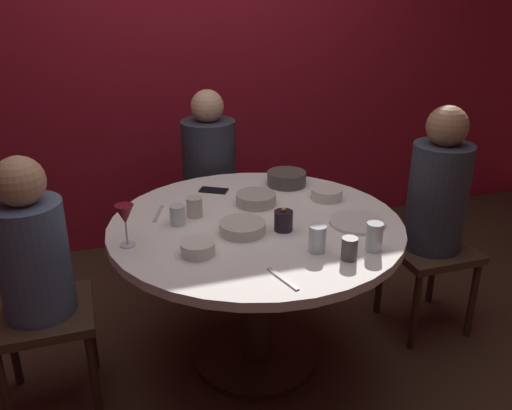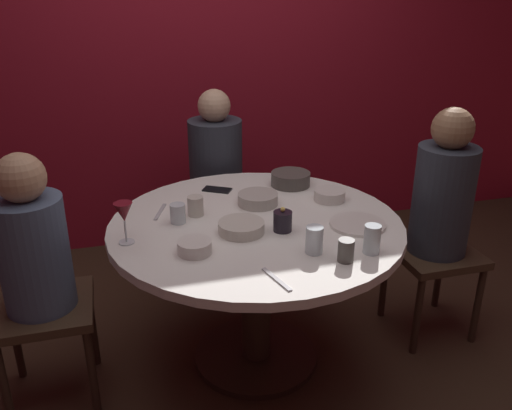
# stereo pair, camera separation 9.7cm
# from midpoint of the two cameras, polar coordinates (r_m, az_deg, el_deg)

# --- Properties ---
(ground_plane) EXTENTS (8.00, 8.00, 0.00)m
(ground_plane) POSITION_cam_midpoint_polar(r_m,az_deg,el_deg) (2.79, -1.04, -15.75)
(ground_plane) COLOR #382619
(back_wall) EXTENTS (6.00, 0.10, 2.60)m
(back_wall) POSITION_cam_midpoint_polar(r_m,az_deg,el_deg) (3.67, -8.39, 15.78)
(back_wall) COLOR maroon
(back_wall) RESTS_ON ground
(dining_table) EXTENTS (1.30, 1.30, 0.74)m
(dining_table) POSITION_cam_midpoint_polar(r_m,az_deg,el_deg) (2.47, -1.13, -5.11)
(dining_table) COLOR white
(dining_table) RESTS_ON ground
(seated_diner_left) EXTENTS (0.40, 0.40, 1.14)m
(seated_diner_left) POSITION_cam_midpoint_polar(r_m,az_deg,el_deg) (2.35, -23.49, -5.39)
(seated_diner_left) COLOR #3F2D1E
(seated_diner_left) RESTS_ON ground
(seated_diner_back) EXTENTS (0.40, 0.40, 1.16)m
(seated_diner_back) POSITION_cam_midpoint_polar(r_m,az_deg,el_deg) (3.20, -5.81, 4.15)
(seated_diner_back) COLOR #3F2D1E
(seated_diner_back) RESTS_ON ground
(seated_diner_right) EXTENTS (0.40, 0.40, 1.19)m
(seated_diner_right) POSITION_cam_midpoint_polar(r_m,az_deg,el_deg) (2.80, 17.60, 0.68)
(seated_diner_right) COLOR #3F2D1E
(seated_diner_right) RESTS_ON ground
(candle_holder) EXTENTS (0.08, 0.08, 0.11)m
(candle_holder) POSITION_cam_midpoint_polar(r_m,az_deg,el_deg) (2.30, 1.70, -1.66)
(candle_holder) COLOR black
(candle_holder) RESTS_ON dining_table
(wine_glass) EXTENTS (0.08, 0.08, 0.18)m
(wine_glass) POSITION_cam_midpoint_polar(r_m,az_deg,el_deg) (2.21, -14.87, -1.18)
(wine_glass) COLOR silver
(wine_glass) RESTS_ON dining_table
(dinner_plate) EXTENTS (0.24, 0.24, 0.01)m
(dinner_plate) POSITION_cam_midpoint_polar(r_m,az_deg,el_deg) (2.40, 9.46, -1.82)
(dinner_plate) COLOR silver
(dinner_plate) RESTS_ON dining_table
(cell_phone) EXTENTS (0.16, 0.13, 0.01)m
(cell_phone) POSITION_cam_midpoint_polar(r_m,az_deg,el_deg) (2.75, -5.49, 1.54)
(cell_phone) COLOR black
(cell_phone) RESTS_ON dining_table
(bowl_serving_large) EXTENTS (0.20, 0.20, 0.07)m
(bowl_serving_large) POSITION_cam_midpoint_polar(r_m,az_deg,el_deg) (2.81, 2.24, 2.80)
(bowl_serving_large) COLOR #4C4742
(bowl_serving_large) RESTS_ON dining_table
(bowl_salad_center) EXTENTS (0.14, 0.14, 0.05)m
(bowl_salad_center) POSITION_cam_midpoint_polar(r_m,az_deg,el_deg) (2.13, -7.45, -4.53)
(bowl_salad_center) COLOR silver
(bowl_salad_center) RESTS_ON dining_table
(bowl_small_white) EXTENTS (0.15, 0.15, 0.05)m
(bowl_small_white) POSITION_cam_midpoint_polar(r_m,az_deg,el_deg) (2.65, 6.41, 1.16)
(bowl_small_white) COLOR silver
(bowl_small_white) RESTS_ON dining_table
(bowl_sauce_side) EXTENTS (0.19, 0.19, 0.05)m
(bowl_sauce_side) POSITION_cam_midpoint_polar(r_m,az_deg,el_deg) (2.57, -1.08, 0.63)
(bowl_sauce_side) COLOR #B2ADA3
(bowl_sauce_side) RESTS_ON dining_table
(bowl_rice_portion) EXTENTS (0.20, 0.20, 0.05)m
(bowl_rice_portion) POSITION_cam_midpoint_polar(r_m,az_deg,el_deg) (2.29, -2.65, -2.38)
(bowl_rice_portion) COLOR beige
(bowl_rice_portion) RESTS_ON dining_table
(cup_near_candle) EXTENTS (0.06, 0.06, 0.09)m
(cup_near_candle) POSITION_cam_midpoint_polar(r_m,az_deg,el_deg) (2.09, 8.50, -4.57)
(cup_near_candle) COLOR #4C4742
(cup_near_candle) RESTS_ON dining_table
(cup_by_left_diner) EXTENTS (0.07, 0.07, 0.12)m
(cup_by_left_diner) POSITION_cam_midpoint_polar(r_m,az_deg,el_deg) (2.17, 11.09, -3.33)
(cup_by_left_diner) COLOR silver
(cup_by_left_diner) RESTS_ON dining_table
(cup_by_right_diner) EXTENTS (0.07, 0.07, 0.09)m
(cup_by_right_diner) POSITION_cam_midpoint_polar(r_m,az_deg,el_deg) (2.45, -7.62, -0.21)
(cup_by_right_diner) COLOR beige
(cup_by_right_diner) RESTS_ON dining_table
(cup_center_front) EXTENTS (0.07, 0.07, 0.09)m
(cup_center_front) POSITION_cam_midpoint_polar(r_m,az_deg,el_deg) (2.39, -9.42, -1.04)
(cup_center_front) COLOR silver
(cup_center_front) RESTS_ON dining_table
(cup_far_edge) EXTENTS (0.07, 0.07, 0.11)m
(cup_far_edge) POSITION_cam_midpoint_polar(r_m,az_deg,el_deg) (2.13, 5.17, -3.56)
(cup_far_edge) COLOR silver
(cup_far_edge) RESTS_ON dining_table
(fork_near_plate) EXTENTS (0.08, 0.17, 0.01)m
(fork_near_plate) POSITION_cam_midpoint_polar(r_m,az_deg,el_deg) (2.52, -11.32, -0.89)
(fork_near_plate) COLOR #B7B7BC
(fork_near_plate) RESTS_ON dining_table
(knife_near_plate) EXTENTS (0.06, 0.18, 0.01)m
(knife_near_plate) POSITION_cam_midpoint_polar(r_m,az_deg,el_deg) (1.95, 1.39, -7.77)
(knife_near_plate) COLOR #B7B7BC
(knife_near_plate) RESTS_ON dining_table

